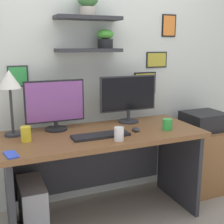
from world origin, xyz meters
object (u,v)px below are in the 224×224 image
Objects in this scene: keyboard at (101,135)px; pen_cup at (119,134)px; water_cup at (26,134)px; desk at (101,155)px; computer_mouse at (136,129)px; drawer_cabinet at (201,158)px; computer_tower_left at (33,208)px; monitor_right at (128,97)px; coffee_mug at (167,124)px; monitor_left at (55,104)px; desk_lamp at (10,85)px; printer at (204,121)px; cell_phone at (11,155)px.

pen_cup is at bearing -57.15° from keyboard.
keyboard is at bearing -11.14° from water_cup.
computer_mouse is at bearing -27.34° from desk.
drawer_cabinet reaches higher than computer_tower_left.
monitor_right is 4.80× the size of water_cup.
drawer_cabinet is (0.61, 0.27, -0.49)m from coffee_mug.
coffee_mug is 0.82× the size of water_cup.
computer_mouse is (-0.07, -0.29, -0.22)m from monitor_right.
desk_lamp is at bearing -174.15° from monitor_left.
cell_phone is at bearing -168.00° from printer.
pen_cup reaches higher than printer.
computer_mouse is 0.22× the size of computer_tower_left.
keyboard is 4.40× the size of pen_cup.
keyboard is 1.20m from printer.
printer is (1.83, 0.39, -0.06)m from cell_phone.
desk is 14.41× the size of water_cup.
cell_phone is at bearing -168.00° from drawer_cabinet.
desk_lamp reaches higher than printer.
desk is at bearing 70.09° from keyboard.
monitor_left is 4.79× the size of pen_cup.
monitor_right is 5.87× the size of computer_mouse.
printer reaches higher than cell_phone.
printer is at bearing -5.59° from monitor_right.
keyboard is at bearing 122.85° from pen_cup.
desk is 3.31× the size of monitor_left.
printer is at bearing -1.39° from desk_lamp.
keyboard is at bearing -12.06° from computer_tower_left.
cell_phone is 0.33× the size of computer_tower_left.
monitor_right is 0.44m from coffee_mug.
monitor_right is 5.28× the size of pen_cup.
printer is (0.79, -0.08, -0.28)m from monitor_right.
drawer_cabinet is 1.47× the size of computer_tower_left.
water_cup is (-0.84, 0.08, 0.04)m from computer_mouse.
keyboard is 0.77m from desk_lamp.
computer_mouse is 0.18× the size of desk_lamp.
water_cup is at bearing 168.86° from keyboard.
drawer_cabinet is (1.71, 0.14, -0.50)m from water_cup.
monitor_left reaches higher than drawer_cabinet.
water_cup is at bearing -140.69° from monitor_left.
computer_mouse is 0.89m from printer.
computer_mouse is at bearing -5.38° from water_cup.
keyboard is 1.05× the size of computer_tower_left.
printer is at bearing 24.29° from coffee_mug.
keyboard is 0.67m from cell_phone.
cell_phone is 1.56× the size of coffee_mug.
desk_lamp is at bearing 164.16° from computer_mouse.
desk_lamp reaches higher than cell_phone.
drawer_cabinet is at bearing -1.39° from desk_lamp.
pen_cup is (0.36, -0.46, -0.16)m from monitor_left.
desk is 15.85× the size of pen_cup.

